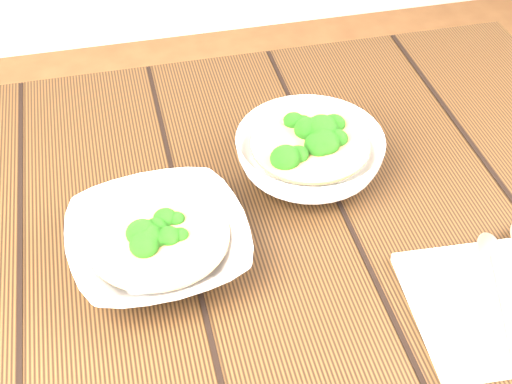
% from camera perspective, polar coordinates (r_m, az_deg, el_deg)
% --- Properties ---
extents(table, '(1.20, 0.80, 0.75)m').
position_cam_1_polar(table, '(0.97, -3.76, -8.67)').
color(table, '#37220F').
rests_on(table, ground).
extents(soup_bowl_front, '(0.22, 0.22, 0.06)m').
position_cam_1_polar(soup_bowl_front, '(0.84, -7.79, -4.09)').
color(soup_bowl_front, silver).
rests_on(soup_bowl_front, table).
extents(soup_bowl_back, '(0.22, 0.22, 0.07)m').
position_cam_1_polar(soup_bowl_back, '(0.94, 4.29, 3.00)').
color(soup_bowl_back, silver).
rests_on(soup_bowl_back, table).
extents(trivet, '(0.14, 0.14, 0.03)m').
position_cam_1_polar(trivet, '(0.89, -6.71, -1.79)').
color(trivet, black).
rests_on(trivet, table).
extents(napkin, '(0.23, 0.19, 0.01)m').
position_cam_1_polar(napkin, '(0.85, 19.58, -8.39)').
color(napkin, '#BBB49B').
rests_on(napkin, table).
extents(spoon_left, '(0.07, 0.17, 0.01)m').
position_cam_1_polar(spoon_left, '(0.86, 18.50, -6.00)').
color(spoon_left, '#A5A091').
rests_on(spoon_left, napkin).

